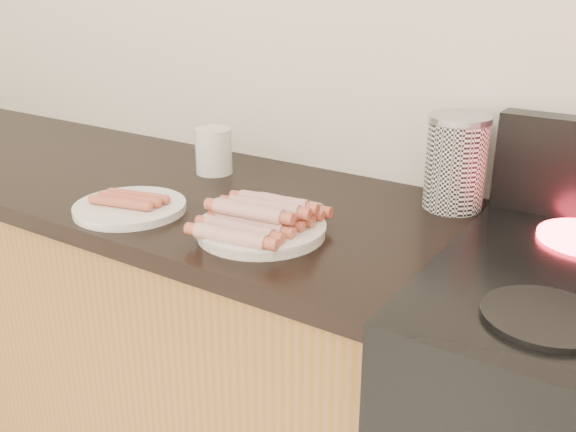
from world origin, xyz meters
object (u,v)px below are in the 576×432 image
Objects in this scene: side_plate at (130,208)px; mug at (214,151)px; main_plate at (261,231)px; canister at (456,162)px.

side_plate is 2.08× the size of mug.
mug reaches higher than side_plate.
mug is at bearing 94.58° from side_plate.
main_plate and side_plate have the same top height.
canister is at bearing 35.28° from side_plate.
canister is at bearing 53.69° from main_plate.
main_plate is 0.31m from side_plate.
main_plate is at bearing -126.31° from canister.
canister is (0.26, 0.35, 0.09)m from main_plate.
canister is at bearing 8.38° from mug.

